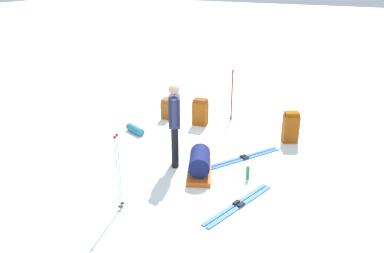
% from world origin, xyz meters
% --- Properties ---
extents(ground_plane, '(80.00, 80.00, 0.00)m').
position_xyz_m(ground_plane, '(0.00, 0.00, 0.00)').
color(ground_plane, white).
extents(skier_standing, '(0.51, 0.36, 1.70)m').
position_xyz_m(skier_standing, '(0.46, -0.14, 0.95)').
color(skier_standing, black).
rests_on(skier_standing, ground_plane).
extents(ski_pair_near, '(1.68, 0.64, 0.05)m').
position_xyz_m(ski_pair_near, '(1.23, 1.54, 0.01)').
color(ski_pair_near, '#245AAA').
rests_on(ski_pair_near, ground_plane).
extents(ski_pair_far, '(1.63, 1.08, 0.05)m').
position_xyz_m(ski_pair_far, '(-0.47, 1.00, 0.01)').
color(ski_pair_far, '#295CA4').
rests_on(ski_pair_far, ground_plane).
extents(backpack_large_dark, '(0.38, 0.42, 0.73)m').
position_xyz_m(backpack_large_dark, '(-1.76, 1.62, 0.36)').
color(backpack_large_dark, '#94440F').
rests_on(backpack_large_dark, ground_plane).
extents(backpack_bright, '(0.30, 0.38, 0.69)m').
position_xyz_m(backpack_bright, '(-1.74, -0.69, 0.34)').
color(backpack_bright, '#964610').
rests_on(backpack_bright, ground_plane).
extents(backpack_small_spare, '(0.35, 0.30, 0.54)m').
position_xyz_m(backpack_small_spare, '(-1.75, -1.68, 0.26)').
color(backpack_small_spare, '#904819').
rests_on(backpack_small_spare, ground_plane).
extents(ski_poles_planted_near, '(0.22, 0.12, 1.33)m').
position_xyz_m(ski_poles_planted_near, '(-2.44, -0.12, 0.74)').
color(ski_poles_planted_near, maroon).
rests_on(ski_poles_planted_near, ground_plane).
extents(ski_poles_planted_far, '(0.16, 0.10, 1.34)m').
position_xyz_m(ski_poles_planted_far, '(2.22, -0.16, 0.74)').
color(ski_poles_planted_far, beige).
rests_on(ski_poles_planted_far, ground_plane).
extents(gear_sled, '(1.12, 0.84, 0.49)m').
position_xyz_m(gear_sled, '(0.57, 0.47, 0.22)').
color(gear_sled, '#D85918').
rests_on(gear_sled, ground_plane).
extents(sleeping_mat_rolled, '(0.37, 0.58, 0.18)m').
position_xyz_m(sleeping_mat_rolled, '(-0.50, -1.83, 0.09)').
color(sleeping_mat_rolled, teal).
rests_on(sleeping_mat_rolled, ground_plane).
extents(thermos_bottle, '(0.07, 0.07, 0.26)m').
position_xyz_m(thermos_bottle, '(0.31, 1.36, 0.13)').
color(thermos_bottle, '#277A3C').
rests_on(thermos_bottle, ground_plane).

